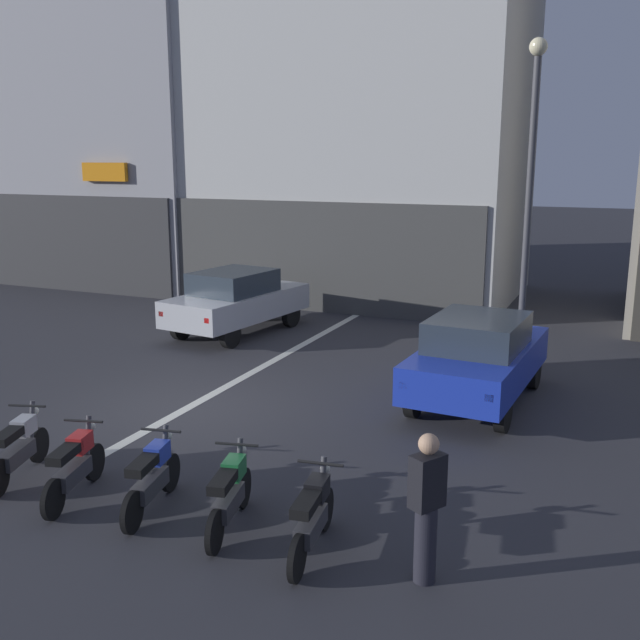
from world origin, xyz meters
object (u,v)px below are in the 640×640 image
(motorcycle_blue_row_centre, at_px, (152,476))
(motorcycle_green_row_right_mid, at_px, (230,493))
(motorcycle_silver_row_leftmost, at_px, (19,447))
(motorcycle_red_row_left_mid, at_px, (74,465))
(car_silver_crossing_near, at_px, (237,300))
(motorcycle_black_row_rightmost, at_px, (313,516))
(car_blue_parked_kerbside, at_px, (478,356))
(street_lamp, at_px, (530,173))
(person_by_motorcycles, at_px, (427,507))

(motorcycle_blue_row_centre, xyz_separation_m, motorcycle_green_row_right_mid, (1.15, -0.01, 0.00))
(motorcycle_silver_row_leftmost, distance_m, motorcycle_red_row_left_mid, 1.16)
(car_silver_crossing_near, xyz_separation_m, motorcycle_blue_row_centre, (3.82, -8.75, -0.43))
(car_silver_crossing_near, height_order, motorcycle_blue_row_centre, car_silver_crossing_near)
(motorcycle_black_row_rightmost, bearing_deg, car_blue_parked_kerbside, 83.83)
(motorcycle_black_row_rightmost, bearing_deg, street_lamp, 83.51)
(person_by_motorcycles, bearing_deg, car_blue_parked_kerbside, 96.49)
(car_silver_crossing_near, height_order, motorcycle_red_row_left_mid, car_silver_crossing_near)
(motorcycle_silver_row_leftmost, bearing_deg, car_silver_crossing_near, 99.88)
(car_silver_crossing_near, bearing_deg, motorcycle_blue_row_centre, -66.44)
(car_silver_crossing_near, height_order, street_lamp, street_lamp)
(street_lamp, distance_m, motorcycle_red_row_left_mid, 10.47)
(motorcycle_silver_row_leftmost, relative_size, motorcycle_black_row_rightmost, 0.97)
(car_blue_parked_kerbside, relative_size, motorcycle_green_row_right_mid, 2.56)
(car_silver_crossing_near, relative_size, car_blue_parked_kerbside, 1.03)
(car_blue_parked_kerbside, bearing_deg, motorcycle_blue_row_centre, -116.75)
(car_blue_parked_kerbside, relative_size, motorcycle_silver_row_leftmost, 2.60)
(street_lamp, bearing_deg, car_blue_parked_kerbside, -97.15)
(street_lamp, relative_size, person_by_motorcycles, 4.04)
(motorcycle_blue_row_centre, bearing_deg, street_lamp, 69.10)
(motorcycle_green_row_right_mid, distance_m, motorcycle_black_row_rightmost, 1.15)
(motorcycle_green_row_right_mid, relative_size, motorcycle_black_row_rightmost, 0.99)
(car_blue_parked_kerbside, xyz_separation_m, street_lamp, (0.35, 2.78, 3.23))
(motorcycle_black_row_rightmost, bearing_deg, motorcycle_red_row_left_mid, -179.87)
(motorcycle_blue_row_centre, bearing_deg, car_blue_parked_kerbside, 63.25)
(street_lamp, distance_m, motorcycle_silver_row_leftmost, 10.88)
(motorcycle_silver_row_leftmost, distance_m, person_by_motorcycles, 5.94)
(motorcycle_silver_row_leftmost, distance_m, motorcycle_blue_row_centre, 2.30)
(car_blue_parked_kerbside, distance_m, motorcycle_blue_row_centre, 6.55)
(street_lamp, xyz_separation_m, motorcycle_blue_row_centre, (-3.29, -8.62, -3.65))
(motorcycle_red_row_left_mid, bearing_deg, car_blue_parked_kerbside, 55.55)
(motorcycle_silver_row_leftmost, distance_m, motorcycle_black_row_rightmost, 4.60)
(street_lamp, relative_size, motorcycle_green_row_right_mid, 4.11)
(car_silver_crossing_near, relative_size, motorcycle_silver_row_leftmost, 2.67)
(motorcycle_blue_row_centre, relative_size, person_by_motorcycles, 0.99)
(car_silver_crossing_near, xyz_separation_m, motorcycle_green_row_right_mid, (4.96, -8.76, -0.43))
(street_lamp, height_order, motorcycle_blue_row_centre, street_lamp)
(motorcycle_silver_row_leftmost, bearing_deg, street_lamp, 56.94)
(motorcycle_red_row_left_mid, xyz_separation_m, person_by_motorcycles, (4.77, -0.03, 0.40))
(street_lamp, height_order, motorcycle_red_row_left_mid, street_lamp)
(motorcycle_green_row_right_mid, height_order, person_by_motorcycles, person_by_motorcycles)
(motorcycle_silver_row_leftmost, height_order, motorcycle_blue_row_centre, same)
(person_by_motorcycles, bearing_deg, street_lamp, 92.17)
(street_lamp, distance_m, motorcycle_green_row_right_mid, 9.61)
(motorcycle_green_row_right_mid, bearing_deg, car_silver_crossing_near, 119.53)
(car_silver_crossing_near, distance_m, person_by_motorcycles, 11.61)
(car_silver_crossing_near, xyz_separation_m, person_by_motorcycles, (7.44, -8.91, -0.03))
(car_silver_crossing_near, relative_size, person_by_motorcycles, 2.58)
(car_silver_crossing_near, bearing_deg, car_blue_parked_kerbside, -23.36)
(motorcycle_blue_row_centre, bearing_deg, car_silver_crossing_near, 113.56)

